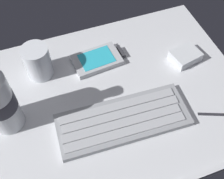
# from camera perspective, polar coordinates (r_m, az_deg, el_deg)

# --- Properties ---
(ground_plane) EXTENTS (0.64, 0.48, 0.03)m
(ground_plane) POSITION_cam_1_polar(r_m,az_deg,el_deg) (0.67, 0.07, -2.11)
(ground_plane) COLOR silver
(keyboard) EXTENTS (0.30, 0.12, 0.02)m
(keyboard) POSITION_cam_1_polar(r_m,az_deg,el_deg) (0.62, 1.81, -6.32)
(keyboard) COLOR #93969B
(keyboard) RESTS_ON ground_plane
(handheld_device) EXTENTS (0.13, 0.09, 0.02)m
(handheld_device) POSITION_cam_1_polar(r_m,az_deg,el_deg) (0.72, -2.65, 6.16)
(handheld_device) COLOR #B7BABF
(handheld_device) RESTS_ON ground_plane
(juice_cup) EXTENTS (0.06, 0.06, 0.09)m
(juice_cup) POSITION_cam_1_polar(r_m,az_deg,el_deg) (0.70, -14.81, 5.30)
(juice_cup) COLOR silver
(juice_cup) RESTS_ON ground_plane
(charger_block) EXTENTS (0.08, 0.07, 0.02)m
(charger_block) POSITION_cam_1_polar(r_m,az_deg,el_deg) (0.75, 14.69, 6.62)
(charger_block) COLOR silver
(charger_block) RESTS_ON ground_plane
(stylus_pen) EXTENTS (0.09, 0.04, 0.01)m
(stylus_pen) POSITION_cam_1_polar(r_m,az_deg,el_deg) (0.68, 20.99, -4.66)
(stylus_pen) COLOR #26262B
(stylus_pen) RESTS_ON ground_plane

